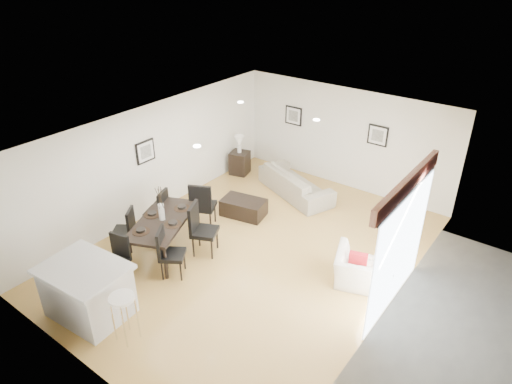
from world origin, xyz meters
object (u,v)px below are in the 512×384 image
Objects in this scene: dining_chair_wfar at (159,209)px; dining_chair_foot at (202,203)px; dining_table at (163,223)px; dining_chair_head at (118,255)px; dining_chair_enear at (167,250)px; kitchen_island at (87,291)px; side_table at (240,163)px; dining_chair_wnear at (127,227)px; sofa at (296,182)px; bar_stool at (122,303)px; armchair at (364,269)px; dining_chair_efar at (200,226)px; coffee_table at (244,207)px.

dining_chair_foot is at bearing 111.22° from dining_chair_wfar.
dining_chair_head is at bearing -114.44° from dining_table.
dining_chair_wfar is at bearing 19.26° from dining_chair_enear.
kitchen_island is (1.03, -2.64, -0.06)m from dining_chair_wfar.
side_table is at bearing 98.95° from kitchen_island.
dining_chair_foot is at bearing 120.42° from dining_chair_wnear.
kitchen_island reaches higher than dining_chair_wnear.
kitchen_island reaches higher than dining_table.
dining_chair_foot is 0.76× the size of kitchen_island.
bar_stool is at bearing 116.86° from sofa.
bar_stool reaches higher than side_table.
dining_table is 0.86m from dining_chair_enear.
armchair is 5.55m from side_table.
sofa is 1.50× the size of kitchen_island.
dining_chair_wnear is (-0.68, -0.42, -0.16)m from dining_table.
dining_chair_efar is (1.33, -0.07, 0.07)m from dining_chair_wfar.
dining_chair_wnear is 0.63× the size of kitchen_island.
sofa is at bearing 94.78° from bar_stool.
sofa is 2.39× the size of dining_chair_head.
armchair is 4.76m from dining_chair_head.
coffee_table is (0.40, 1.01, -0.44)m from dining_chair_foot.
bar_stool is (1.37, -2.13, 0.08)m from dining_table.
dining_chair_enear is at bearing -61.04° from dining_table.
dining_chair_efar reaches higher than sofa.
dining_chair_efar is at bearing -0.56° from armchair.
dining_chair_enear is 1.77m from bar_stool.
dining_chair_wnear reaches higher than coffee_table.
armchair is 3.52m from coffee_table.
bar_stool is (-2.53, -3.66, 0.43)m from armchair.
dining_table is 1.80× the size of dining_chair_foot.
armchair is 1.64× the size of side_table.
dining_chair_wfar is 0.89× the size of dining_chair_efar.
coffee_table is 1.15× the size of bar_stool.
armchair is at bearing -25.86° from side_table.
armchair is (3.03, -2.33, 0.02)m from sofa.
dining_chair_enear is 1.01× the size of coffee_table.
bar_stool is (1.39, -0.97, 0.24)m from dining_chair_head.
dining_chair_wnear is 2.85m from coffee_table.
dining_chair_head reaches higher than dining_table.
dining_chair_enear reaches higher than dining_table.
dining_chair_foot is 1.77× the size of side_table.
sofa is 4.54m from dining_chair_wnear.
dining_chair_enear is at bearing 155.67° from dining_chair_efar.
dining_chair_wnear reaches higher than side_table.
dining_chair_wfar is at bearing 97.51° from dining_chair_head.
sofa is 3.69m from dining_chair_wfar.
armchair is at bearing -96.56° from dining_chair_efar.
bar_stool reaches higher than armchair.
dining_chair_enear is at bearing 74.64° from kitchen_island.
dining_chair_wfar reaches higher than dining_chair_wnear.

